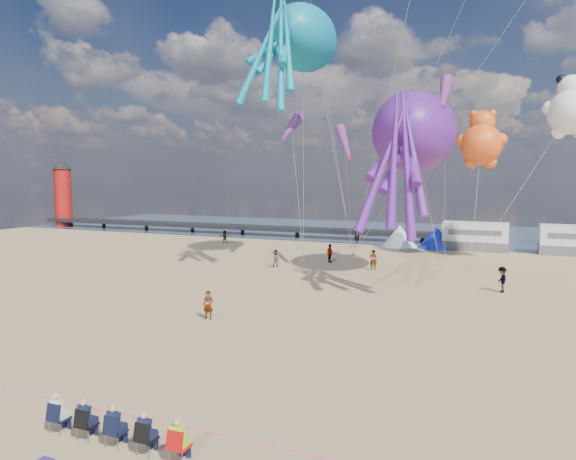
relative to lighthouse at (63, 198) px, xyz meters
The scene contains 28 objects.
ground 71.36m from the lighthouse, 38.16° to the right, with size 120.00×120.00×0.00m, color tan.
water 57.25m from the lighthouse, 11.11° to the left, with size 120.00×120.00×0.00m, color #31485F.
pier 28.22m from the lighthouse, ahead, with size 60.00×3.00×0.50m, color black.
lighthouse is the anchor object (origin of this frame).
motorhome_0 62.20m from the lighthouse, ahead, with size 6.60×2.50×3.00m, color silver.
motorhome_1 71.67m from the lighthouse, ahead, with size 6.60×2.50×3.00m, color silver.
tent_white 54.25m from the lighthouse, ahead, with size 4.00×4.00×2.40m, color white.
tent_blue 58.23m from the lighthouse, ahead, with size 4.00×4.00×2.40m, color #1933CC.
spectator_row 74.14m from the lighthouse, 43.17° to the right, with size 6.10×0.90×1.30m, color black, non-canonical shape.
rope_line 74.55m from the lighthouse, 41.19° to the right, with size 0.03×0.03×34.00m, color #F2338C.
standing_person 62.51m from the lighthouse, 37.51° to the right, with size 0.58×0.38×1.59m, color tan.
beachgoer_1 51.39m from the lighthouse, 24.98° to the right, with size 0.75×0.49×1.54m, color #7F6659.
beachgoer_2 69.22m from the lighthouse, 20.88° to the right, with size 0.86×0.67×1.77m, color #7F6659.
beachgoer_3 53.11m from the lighthouse, 19.24° to the right, with size 1.12×0.64×1.73m, color #7F6659.
beachgoer_4 35.59m from the lighthouse, 14.61° to the right, with size 0.89×0.37×1.52m, color #7F6659.
beachgoer_5 58.12m from the lighthouse, 19.86° to the right, with size 1.61×0.51×1.74m, color #7F6659.
sandbag_a 50.97m from the lighthouse, 20.49° to the right, with size 0.50×0.35×0.22m, color gray.
sandbag_b 61.69m from the lighthouse, 14.44° to the right, with size 0.50×0.35×0.22m, color gray.
sandbag_c 64.38m from the lighthouse, 14.72° to the right, with size 0.50×0.35×0.22m, color gray.
sandbag_d 61.25m from the lighthouse, 12.06° to the right, with size 0.50×0.35×0.22m, color gray.
sandbag_e 52.87m from the lighthouse, 14.44° to the right, with size 0.50×0.35×0.22m, color gray.
kite_octopus_teal 54.84m from the lighthouse, 23.10° to the right, with size 4.47×10.43×11.92m, color #09819D, non-canonical shape.
kite_octopus_purple 62.70m from the lighthouse, 21.18° to the right, with size 4.78×11.16×12.75m, color #5B1E88, non-canonical shape.
kite_panda 71.20m from the lighthouse, 10.86° to the right, with size 4.49×4.22×6.33m, color white, non-canonical shape.
kite_teddy_orange 63.99m from the lighthouse, 10.91° to the right, with size 4.49×4.23×6.34m, color #FF5B1A, non-canonical shape.
windsock_left 49.88m from the lighthouse, 20.51° to the right, with size 1.10×7.44×7.44m, color red, non-canonical shape.
windsock_mid 64.68m from the lighthouse, 19.91° to the right, with size 1.00×6.72×6.72m, color red, non-canonical shape.
windsock_right 56.95m from the lighthouse, 22.21° to the right, with size 0.90×5.70×5.70m, color red, non-canonical shape.
Camera 1 is at (8.10, -18.03, 7.91)m, focal length 32.00 mm.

